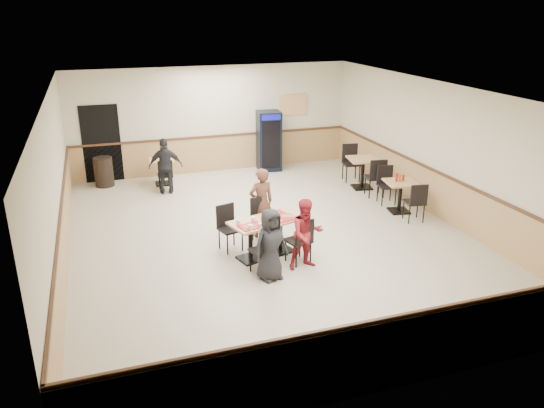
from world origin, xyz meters
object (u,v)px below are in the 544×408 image
object	(u,v)px
lone_diner	(166,166)
side_table_near	(400,192)
main_table	(266,232)
back_table	(162,168)
diner_man_opposite	(261,203)
side_table_far	(363,168)
diner_woman_left	(271,245)
diner_woman_right	(307,234)
pepsi_cooler	(269,141)
trash_bin	(104,172)

from	to	relation	value
lone_diner	side_table_near	world-z (taller)	lone_diner
main_table	back_table	world-z (taller)	main_table
back_table	side_table_near	bearing A→B (deg)	-37.80
diner_man_opposite	side_table_far	distance (m)	4.07
diner_woman_left	diner_woman_right	xyz separation A→B (m)	(0.75, 0.21, 0.01)
main_table	side_table_far	bearing A→B (deg)	24.41
lone_diner	back_table	size ratio (longest dim) A/B	2.09
diner_woman_right	back_table	world-z (taller)	diner_woman_right
diner_woman_right	pepsi_cooler	xyz separation A→B (m)	(1.32, 6.15, 0.20)
side_table_far	trash_bin	bearing A→B (deg)	159.90
diner_woman_left	main_table	bearing A→B (deg)	63.31
main_table	pepsi_cooler	bearing A→B (deg)	55.81
diner_woman_left	lone_diner	size ratio (longest dim) A/B	0.91
main_table	diner_woman_right	xyz separation A→B (m)	(0.55, -0.71, 0.18)
side_table_near	back_table	size ratio (longest dim) A/B	1.15
pepsi_cooler	diner_woman_left	bearing A→B (deg)	-101.55
pepsi_cooler	lone_diner	bearing A→B (deg)	-153.00
side_table_near	diner_woman_left	bearing A→B (deg)	-151.32
diner_man_opposite	pepsi_cooler	bearing A→B (deg)	-117.05
side_table_far	pepsi_cooler	bearing A→B (deg)	126.85
pepsi_cooler	back_table	bearing A→B (deg)	-166.37
side_table_far	diner_woman_right	bearing A→B (deg)	-129.76
diner_woman_left	pepsi_cooler	distance (m)	6.69
lone_diner	main_table	bearing A→B (deg)	115.01
diner_woman_right	side_table_far	bearing A→B (deg)	46.77
diner_woman_left	side_table_near	distance (m)	4.43
side_table_near	main_table	bearing A→B (deg)	-161.82
side_table_near	trash_bin	xyz separation A→B (m)	(-6.45, 4.19, -0.10)
diner_woman_right	main_table	bearing A→B (deg)	124.16
back_table	pepsi_cooler	distance (m)	3.20
lone_diner	diner_woman_right	bearing A→B (deg)	118.48
diner_woman_right	diner_woman_left	bearing A→B (deg)	-168.22
lone_diner	trash_bin	distance (m)	1.91
trash_bin	diner_woman_right	bearing A→B (deg)	-61.42
main_table	lone_diner	world-z (taller)	lone_diner
diner_woman_left	back_table	world-z (taller)	diner_woman_left
back_table	diner_woman_left	bearing A→B (deg)	-79.81
trash_bin	pepsi_cooler	bearing A→B (deg)	0.53
diner_woman_right	lone_diner	size ratio (longest dim) A/B	0.92
diner_woman_right	trash_bin	bearing A→B (deg)	115.11
diner_man_opposite	lone_diner	bearing A→B (deg)	-72.99
diner_woman_left	side_table_near	bearing A→B (deg)	14.65
diner_woman_left	diner_man_opposite	distance (m)	1.88
side_table_near	back_table	bearing A→B (deg)	142.20
diner_woman_right	lone_diner	bearing A→B (deg)	106.68
main_table	lone_diner	distance (m)	4.46
main_table	lone_diner	bearing A→B (deg)	91.44
diner_woman_left	trash_bin	bearing A→B (deg)	98.15
diner_woman_right	diner_man_opposite	bearing A→B (deg)	98.41
diner_man_opposite	back_table	distance (m)	4.40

